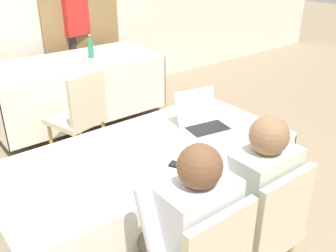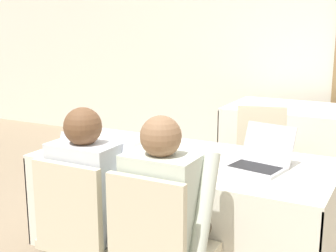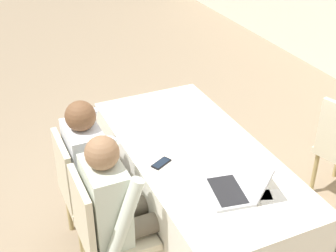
{
  "view_description": "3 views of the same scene",
  "coord_description": "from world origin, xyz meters",
  "px_view_note": "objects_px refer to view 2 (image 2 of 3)",
  "views": [
    {
      "loc": [
        -1.16,
        -1.7,
        1.91
      ],
      "look_at": [
        0.0,
        -0.22,
        0.99
      ],
      "focal_mm": 40.0,
      "sensor_mm": 36.0,
      "label": 1
    },
    {
      "loc": [
        1.25,
        -2.6,
        1.6
      ],
      "look_at": [
        0.0,
        -0.22,
        0.99
      ],
      "focal_mm": 50.0,
      "sensor_mm": 36.0,
      "label": 2
    },
    {
      "loc": [
        2.35,
        -1.28,
        2.54
      ],
      "look_at": [
        0.0,
        -0.22,
        0.99
      ],
      "focal_mm": 50.0,
      "sensor_mm": 36.0,
      "label": 3
    }
  ],
  "objects_px": {
    "chair_near_right": "(159,249)",
    "laptop": "(259,161)",
    "chair_near_left": "(84,230)",
    "person_white_shirt": "(168,211)",
    "person_checkered_shirt": "(94,196)",
    "cell_phone": "(169,170)",
    "chair_far_spare": "(261,149)"
  },
  "relations": [
    {
      "from": "person_white_shirt",
      "to": "cell_phone",
      "type": "bearing_deg",
      "value": -63.03
    },
    {
      "from": "chair_near_left",
      "to": "chair_far_spare",
      "type": "relative_size",
      "value": 1.0
    },
    {
      "from": "chair_near_left",
      "to": "person_checkered_shirt",
      "type": "relative_size",
      "value": 0.78
    },
    {
      "from": "laptop",
      "to": "chair_near_right",
      "type": "bearing_deg",
      "value": -99.02
    },
    {
      "from": "chair_far_spare",
      "to": "cell_phone",
      "type": "bearing_deg",
      "value": 71.08
    },
    {
      "from": "chair_near_right",
      "to": "person_white_shirt",
      "type": "height_order",
      "value": "person_white_shirt"
    },
    {
      "from": "chair_far_spare",
      "to": "chair_near_right",
      "type": "bearing_deg",
      "value": 77.08
    },
    {
      "from": "person_checkered_shirt",
      "to": "person_white_shirt",
      "type": "bearing_deg",
      "value": -180.0
    },
    {
      "from": "chair_near_left",
      "to": "person_white_shirt",
      "type": "relative_size",
      "value": 0.78
    },
    {
      "from": "chair_near_right",
      "to": "chair_near_left",
      "type": "bearing_deg",
      "value": 0.0
    },
    {
      "from": "chair_near_left",
      "to": "chair_far_spare",
      "type": "distance_m",
      "value": 2.06
    },
    {
      "from": "chair_near_left",
      "to": "chair_near_right",
      "type": "height_order",
      "value": "same"
    },
    {
      "from": "laptop",
      "to": "chair_far_spare",
      "type": "relative_size",
      "value": 0.42
    },
    {
      "from": "laptop",
      "to": "cell_phone",
      "type": "distance_m",
      "value": 0.54
    },
    {
      "from": "laptop",
      "to": "person_checkered_shirt",
      "type": "bearing_deg",
      "value": -127.57
    },
    {
      "from": "laptop",
      "to": "chair_near_right",
      "type": "relative_size",
      "value": 0.42
    },
    {
      "from": "chair_near_left",
      "to": "person_white_shirt",
      "type": "xyz_separation_m",
      "value": [
        0.46,
        0.1,
        0.16
      ]
    },
    {
      "from": "laptop",
      "to": "chair_far_spare",
      "type": "bearing_deg",
      "value": 116.13
    },
    {
      "from": "cell_phone",
      "to": "chair_far_spare",
      "type": "xyz_separation_m",
      "value": [
        0.09,
        1.56,
        -0.25
      ]
    },
    {
      "from": "laptop",
      "to": "person_checkered_shirt",
      "type": "relative_size",
      "value": 0.33
    },
    {
      "from": "person_white_shirt",
      "to": "person_checkered_shirt",
      "type": "bearing_deg",
      "value": 0.0
    },
    {
      "from": "laptop",
      "to": "chair_near_right",
      "type": "xyz_separation_m",
      "value": [
        -0.27,
        -0.76,
        -0.29
      ]
    },
    {
      "from": "cell_phone",
      "to": "chair_near_right",
      "type": "height_order",
      "value": "chair_near_right"
    },
    {
      "from": "laptop",
      "to": "chair_near_left",
      "type": "height_order",
      "value": "laptop"
    },
    {
      "from": "cell_phone",
      "to": "person_checkered_shirt",
      "type": "xyz_separation_m",
      "value": [
        -0.27,
        -0.36,
        -0.09
      ]
    },
    {
      "from": "chair_near_left",
      "to": "chair_near_right",
      "type": "relative_size",
      "value": 1.0
    },
    {
      "from": "chair_near_right",
      "to": "person_white_shirt",
      "type": "bearing_deg",
      "value": -90.0
    },
    {
      "from": "chair_near_right",
      "to": "laptop",
      "type": "bearing_deg",
      "value": -109.35
    },
    {
      "from": "laptop",
      "to": "person_white_shirt",
      "type": "distance_m",
      "value": 0.72
    },
    {
      "from": "laptop",
      "to": "person_checkered_shirt",
      "type": "xyz_separation_m",
      "value": [
        -0.72,
        -0.65,
        -0.13
      ]
    },
    {
      "from": "cell_phone",
      "to": "chair_near_right",
      "type": "relative_size",
      "value": 0.17
    },
    {
      "from": "chair_far_spare",
      "to": "person_white_shirt",
      "type": "relative_size",
      "value": 0.78
    }
  ]
}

